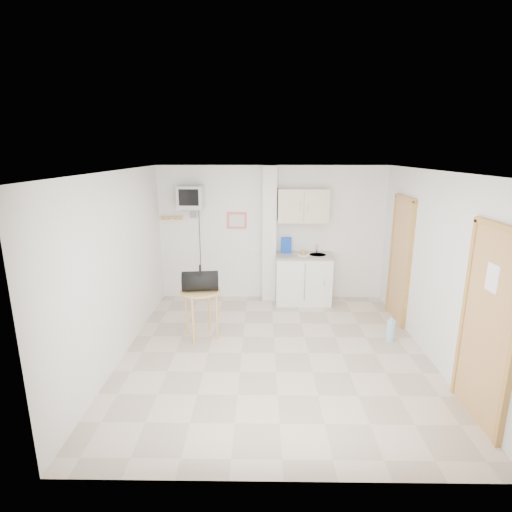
{
  "coord_description": "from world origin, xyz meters",
  "views": [
    {
      "loc": [
        -0.2,
        -5.06,
        2.74
      ],
      "look_at": [
        -0.27,
        0.6,
        1.25
      ],
      "focal_mm": 28.0,
      "sensor_mm": 36.0,
      "label": 1
    }
  ],
  "objects_px": {
    "round_table": "(201,297)",
    "water_bottle": "(390,330)",
    "duffel_bag": "(200,281)",
    "crt_television": "(191,198)"
  },
  "relations": [
    {
      "from": "crt_television",
      "to": "water_bottle",
      "type": "xyz_separation_m",
      "value": [
        3.18,
        -1.6,
        -1.77
      ]
    },
    {
      "from": "duffel_bag",
      "to": "water_bottle",
      "type": "xyz_separation_m",
      "value": [
        2.82,
        -0.06,
        -0.74
      ]
    },
    {
      "from": "crt_television",
      "to": "duffel_bag",
      "type": "height_order",
      "value": "crt_television"
    },
    {
      "from": "round_table",
      "to": "crt_television",
      "type": "bearing_deg",
      "value": 103.07
    },
    {
      "from": "crt_television",
      "to": "water_bottle",
      "type": "height_order",
      "value": "crt_television"
    },
    {
      "from": "round_table",
      "to": "water_bottle",
      "type": "relative_size",
      "value": 2.11
    },
    {
      "from": "crt_television",
      "to": "round_table",
      "type": "height_order",
      "value": "crt_television"
    },
    {
      "from": "water_bottle",
      "to": "crt_television",
      "type": "bearing_deg",
      "value": 153.39
    },
    {
      "from": "crt_television",
      "to": "water_bottle",
      "type": "bearing_deg",
      "value": -26.61
    },
    {
      "from": "round_table",
      "to": "duffel_bag",
      "type": "bearing_deg",
      "value": -64.46
    }
  ]
}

